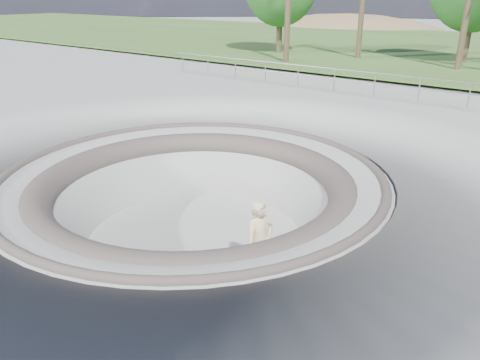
% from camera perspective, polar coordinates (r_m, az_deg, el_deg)
% --- Properties ---
extents(ground, '(180.00, 180.00, 0.00)m').
position_cam_1_polar(ground, '(12.59, -5.74, 0.70)').
color(ground, '#9A9A95').
rests_on(ground, ground).
extents(skate_bowl, '(14.00, 14.00, 4.10)m').
position_cam_1_polar(skate_bowl, '(13.36, -5.45, -6.64)').
color(skate_bowl, '#9A9A95').
rests_on(skate_bowl, ground).
extents(safety_railing, '(25.00, 0.06, 1.03)m').
position_cam_1_polar(safety_railing, '(22.36, 16.08, 11.20)').
color(safety_railing, gray).
rests_on(safety_railing, ground).
extents(skateboard, '(0.93, 0.49, 0.09)m').
position_cam_1_polar(skateboard, '(11.43, 2.34, -11.93)').
color(skateboard, brown).
rests_on(skateboard, ground).
extents(skater, '(0.65, 0.83, 2.00)m').
position_cam_1_polar(skater, '(10.89, 2.42, -7.46)').
color(skater, beige).
rests_on(skater, skateboard).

